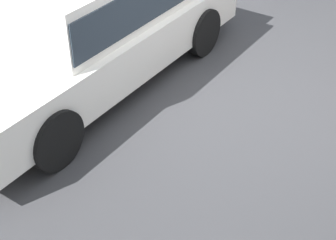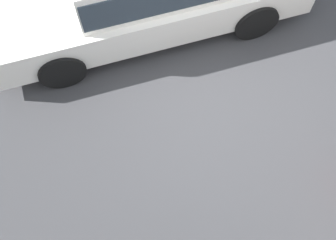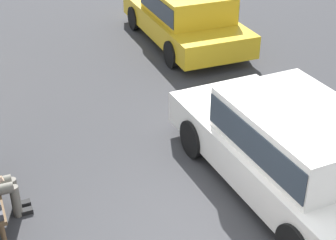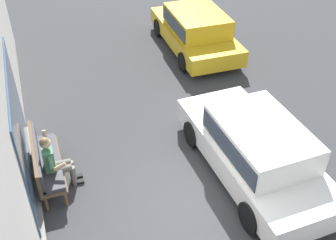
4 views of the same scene
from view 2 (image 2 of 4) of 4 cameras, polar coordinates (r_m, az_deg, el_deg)
name	(u,v)px [view 2 (image 2 of 4)]	position (r m, az deg, el deg)	size (l,w,h in m)	color
ground_plane	(204,85)	(5.80, 4.86, 4.77)	(60.00, 60.00, 0.00)	#38383A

